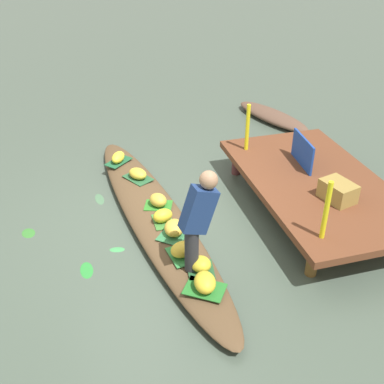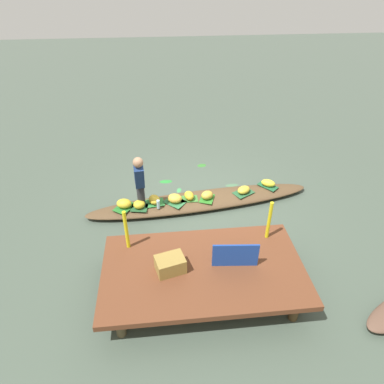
{
  "view_description": "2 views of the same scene",
  "coord_description": "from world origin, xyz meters",
  "px_view_note": "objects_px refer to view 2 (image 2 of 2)",
  "views": [
    {
      "loc": [
        5.26,
        -0.97,
        3.77
      ],
      "look_at": [
        0.04,
        0.51,
        0.45
      ],
      "focal_mm": 43.9,
      "sensor_mm": 36.0,
      "label": 1
    },
    {
      "loc": [
        0.81,
        5.94,
        4.47
      ],
      "look_at": [
        0.21,
        0.16,
        0.46
      ],
      "focal_mm": 31.47,
      "sensor_mm": 36.0,
      "label": 2
    }
  ],
  "objects_px": {
    "banana_bunch_1": "(175,198)",
    "vendor_person": "(139,179)",
    "water_bottle": "(158,204)",
    "produce_crate": "(170,264)",
    "banana_bunch_5": "(154,200)",
    "banana_bunch_6": "(124,203)",
    "vendor_boat": "(201,201)",
    "banana_bunch_3": "(189,196)",
    "banana_bunch_2": "(268,183)",
    "banana_bunch_7": "(244,190)",
    "banana_bunch_4": "(207,195)",
    "market_banner": "(235,255)",
    "banana_bunch_0": "(139,204)"
  },
  "relations": [
    {
      "from": "banana_bunch_0",
      "to": "vendor_person",
      "type": "distance_m",
      "value": 0.62
    },
    {
      "from": "banana_bunch_1",
      "to": "vendor_person",
      "type": "height_order",
      "value": "vendor_person"
    },
    {
      "from": "vendor_person",
      "to": "produce_crate",
      "type": "xyz_separation_m",
      "value": [
        -0.5,
        2.05,
        -0.31
      ]
    },
    {
      "from": "banana_bunch_0",
      "to": "banana_bunch_6",
      "type": "relative_size",
      "value": 0.78
    },
    {
      "from": "banana_bunch_5",
      "to": "banana_bunch_6",
      "type": "height_order",
      "value": "banana_bunch_6"
    },
    {
      "from": "banana_bunch_1",
      "to": "produce_crate",
      "type": "height_order",
      "value": "produce_crate"
    },
    {
      "from": "banana_bunch_7",
      "to": "water_bottle",
      "type": "relative_size",
      "value": 1.58
    },
    {
      "from": "banana_bunch_2",
      "to": "banana_bunch_5",
      "type": "relative_size",
      "value": 1.1
    },
    {
      "from": "vendor_person",
      "to": "market_banner",
      "type": "relative_size",
      "value": 1.71
    },
    {
      "from": "water_bottle",
      "to": "produce_crate",
      "type": "bearing_deg",
      "value": 94.67
    },
    {
      "from": "banana_bunch_5",
      "to": "water_bottle",
      "type": "relative_size",
      "value": 1.47
    },
    {
      "from": "banana_bunch_0",
      "to": "banana_bunch_2",
      "type": "height_order",
      "value": "banana_bunch_0"
    },
    {
      "from": "water_bottle",
      "to": "banana_bunch_1",
      "type": "bearing_deg",
      "value": -153.49
    },
    {
      "from": "banana_bunch_1",
      "to": "banana_bunch_6",
      "type": "xyz_separation_m",
      "value": [
        1.06,
        0.08,
        0.0
      ]
    },
    {
      "from": "banana_bunch_2",
      "to": "banana_bunch_5",
      "type": "height_order",
      "value": "banana_bunch_5"
    },
    {
      "from": "water_bottle",
      "to": "vendor_boat",
      "type": "bearing_deg",
      "value": -162.02
    },
    {
      "from": "banana_bunch_5",
      "to": "banana_bunch_6",
      "type": "bearing_deg",
      "value": 8.06
    },
    {
      "from": "vendor_boat",
      "to": "banana_bunch_0",
      "type": "xyz_separation_m",
      "value": [
        1.33,
        0.25,
        0.19
      ]
    },
    {
      "from": "banana_bunch_1",
      "to": "banana_bunch_3",
      "type": "height_order",
      "value": "banana_bunch_1"
    },
    {
      "from": "banana_bunch_4",
      "to": "banana_bunch_7",
      "type": "height_order",
      "value": "banana_bunch_4"
    },
    {
      "from": "vendor_person",
      "to": "market_banner",
      "type": "distance_m",
      "value": 2.56
    },
    {
      "from": "vendor_boat",
      "to": "banana_bunch_1",
      "type": "distance_m",
      "value": 0.62
    },
    {
      "from": "banana_bunch_7",
      "to": "water_bottle",
      "type": "xyz_separation_m",
      "value": [
        1.9,
        0.37,
        0.02
      ]
    },
    {
      "from": "banana_bunch_3",
      "to": "banana_bunch_7",
      "type": "distance_m",
      "value": 1.23
    },
    {
      "from": "banana_bunch_6",
      "to": "vendor_person",
      "type": "distance_m",
      "value": 0.71
    },
    {
      "from": "produce_crate",
      "to": "banana_bunch_6",
      "type": "bearing_deg",
      "value": -67.26
    },
    {
      "from": "banana_bunch_5",
      "to": "market_banner",
      "type": "bearing_deg",
      "value": 120.19
    },
    {
      "from": "banana_bunch_3",
      "to": "produce_crate",
      "type": "xyz_separation_m",
      "value": [
        0.51,
        2.23,
        0.3
      ]
    },
    {
      "from": "vendor_person",
      "to": "banana_bunch_3",
      "type": "bearing_deg",
      "value": -169.7
    },
    {
      "from": "banana_bunch_3",
      "to": "banana_bunch_6",
      "type": "xyz_separation_m",
      "value": [
        1.38,
        0.15,
        0.01
      ]
    },
    {
      "from": "banana_bunch_1",
      "to": "banana_bunch_5",
      "type": "height_order",
      "value": "banana_bunch_1"
    },
    {
      "from": "banana_bunch_0",
      "to": "banana_bunch_1",
      "type": "distance_m",
      "value": 0.76
    },
    {
      "from": "vendor_boat",
      "to": "water_bottle",
      "type": "relative_size",
      "value": 25.33
    },
    {
      "from": "vendor_boat",
      "to": "banana_bunch_2",
      "type": "distance_m",
      "value": 1.62
    },
    {
      "from": "banana_bunch_3",
      "to": "banana_bunch_2",
      "type": "bearing_deg",
      "value": -170.08
    },
    {
      "from": "banana_bunch_7",
      "to": "vendor_person",
      "type": "height_order",
      "value": "vendor_person"
    },
    {
      "from": "banana_bunch_6",
      "to": "banana_bunch_7",
      "type": "bearing_deg",
      "value": -174.17
    },
    {
      "from": "banana_bunch_7",
      "to": "water_bottle",
      "type": "bearing_deg",
      "value": 10.92
    },
    {
      "from": "banana_bunch_3",
      "to": "water_bottle",
      "type": "distance_m",
      "value": 0.71
    },
    {
      "from": "banana_bunch_4",
      "to": "water_bottle",
      "type": "height_order",
      "value": "water_bottle"
    },
    {
      "from": "banana_bunch_1",
      "to": "vendor_person",
      "type": "relative_size",
      "value": 0.25
    },
    {
      "from": "vendor_boat",
      "to": "vendor_person",
      "type": "height_order",
      "value": "vendor_person"
    },
    {
      "from": "vendor_person",
      "to": "water_bottle",
      "type": "distance_m",
      "value": 0.69
    },
    {
      "from": "banana_bunch_1",
      "to": "banana_bunch_4",
      "type": "height_order",
      "value": "banana_bunch_1"
    },
    {
      "from": "banana_bunch_0",
      "to": "banana_bunch_1",
      "type": "height_order",
      "value": "banana_bunch_1"
    },
    {
      "from": "banana_bunch_7",
      "to": "water_bottle",
      "type": "distance_m",
      "value": 1.93
    },
    {
      "from": "vendor_person",
      "to": "market_banner",
      "type": "height_order",
      "value": "vendor_person"
    },
    {
      "from": "banana_bunch_4",
      "to": "water_bottle",
      "type": "bearing_deg",
      "value": 12.32
    },
    {
      "from": "vendor_boat",
      "to": "banana_bunch_6",
      "type": "bearing_deg",
      "value": 0.06
    },
    {
      "from": "produce_crate",
      "to": "banana_bunch_0",
      "type": "bearing_deg",
      "value": -74.61
    }
  ]
}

